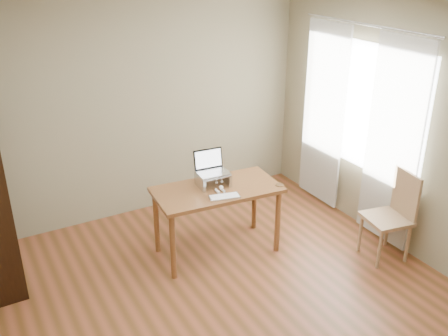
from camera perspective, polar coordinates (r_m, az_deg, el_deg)
room at (r=4.04m, az=3.02°, el=-1.08°), size 4.04×4.54×2.64m
curtains at (r=5.77m, az=14.80°, el=4.57°), size 0.03×1.90×2.25m
desk at (r=5.15m, az=-0.81°, el=-3.40°), size 1.34×0.75×0.75m
laptop_stand at (r=5.13m, az=-1.25°, el=-1.15°), size 0.32×0.25×0.13m
laptop at (r=5.13m, az=-1.56°, el=0.15°), size 0.33×0.29×0.22m
keyboard at (r=4.91m, az=0.05°, el=-3.31°), size 0.33×0.20×0.02m
coaster at (r=5.20m, az=6.38°, el=-1.94°), size 0.09×0.09×0.01m
cat at (r=5.17m, az=-1.44°, el=-1.29°), size 0.23×0.47×0.13m
chair at (r=5.44m, az=18.70°, el=-4.77°), size 0.49×0.49×0.95m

